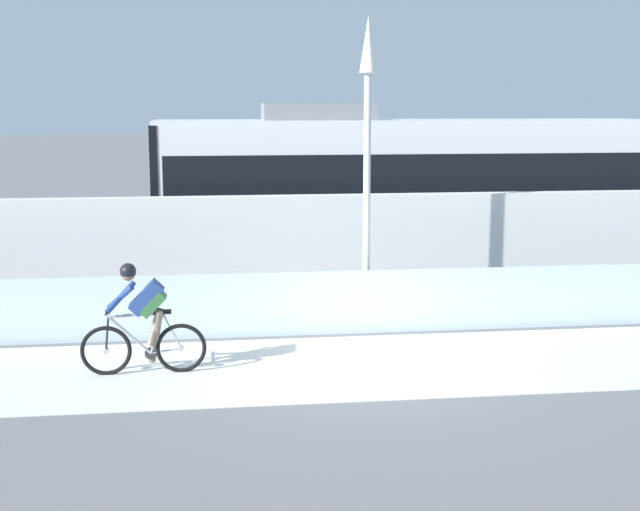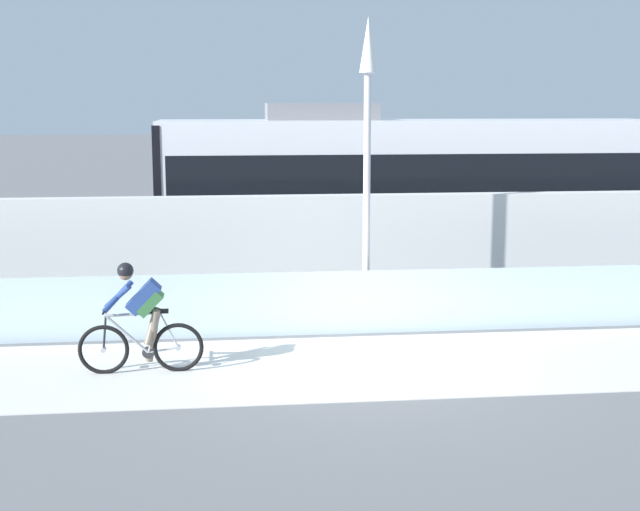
{
  "view_description": "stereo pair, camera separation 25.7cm",
  "coord_description": "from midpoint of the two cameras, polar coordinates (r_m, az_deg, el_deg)",
  "views": [
    {
      "loc": [
        -2.29,
        -12.38,
        3.81
      ],
      "look_at": [
        -0.36,
        2.35,
        1.25
      ],
      "focal_mm": 49.74,
      "sensor_mm": 36.0,
      "label": 1
    },
    {
      "loc": [
        -2.04,
        -12.41,
        3.81
      ],
      "look_at": [
        -0.36,
        2.35,
        1.25
      ],
      "focal_mm": 49.74,
      "sensor_mm": 36.0,
      "label": 2
    }
  ],
  "objects": [
    {
      "name": "tram_rail_near",
      "position": [
        19.04,
        -0.8,
        -1.76
      ],
      "size": [
        32.0,
        0.08,
        0.01
      ],
      "primitive_type": "cube",
      "color": "#595654",
      "rests_on": "ground"
    },
    {
      "name": "cyclist_on_bike",
      "position": [
        12.8,
        -11.87,
        -4.12
      ],
      "size": [
        1.77,
        0.58,
        1.61
      ],
      "color": "black",
      "rests_on": "ground"
    },
    {
      "name": "concrete_barrier_wall",
      "position": [
        16.42,
        0.2,
        0.18
      ],
      "size": [
        32.0,
        0.36,
        2.15
      ],
      "primitive_type": "cube",
      "color": "silver",
      "rests_on": "ground"
    },
    {
      "name": "lamp_post_antenna",
      "position": [
        14.78,
        2.56,
        7.76
      ],
      "size": [
        0.28,
        0.28,
        5.2
      ],
      "color": "gray",
      "rests_on": "ground"
    },
    {
      "name": "tram",
      "position": [
        19.82,
        5.16,
        4.18
      ],
      "size": [
        11.06,
        2.54,
        3.81
      ],
      "color": "silver",
      "rests_on": "ground"
    },
    {
      "name": "glass_parapet",
      "position": [
        14.78,
        1.13,
        -3.04
      ],
      "size": [
        32.0,
        0.05,
        1.06
      ],
      "primitive_type": "cube",
      "color": "silver",
      "rests_on": "ground"
    },
    {
      "name": "bike_path_deck",
      "position": [
        13.15,
        2.34,
        -7.05
      ],
      "size": [
        32.0,
        3.2,
        0.01
      ],
      "primitive_type": "cube",
      "color": "silver",
      "rests_on": "ground"
    },
    {
      "name": "tram_rail_far",
      "position": [
        20.44,
        -1.27,
        -0.96
      ],
      "size": [
        32.0,
        0.08,
        0.01
      ],
      "primitive_type": "cube",
      "color": "#595654",
      "rests_on": "ground"
    },
    {
      "name": "ground_plane",
      "position": [
        13.15,
        2.34,
        -7.08
      ],
      "size": [
        200.0,
        200.0,
        0.0
      ],
      "primitive_type": "plane",
      "color": "slate"
    }
  ]
}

